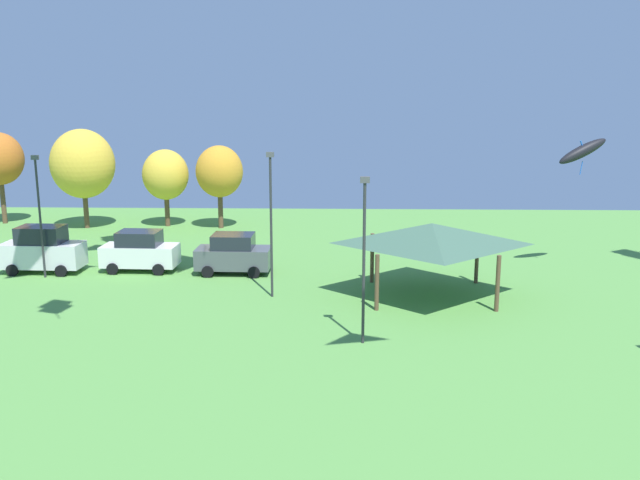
{
  "coord_description": "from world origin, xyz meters",
  "views": [
    {
      "loc": [
        0.0,
        2.38,
        9.58
      ],
      "look_at": [
        -0.37,
        15.08,
        6.86
      ],
      "focal_mm": 38.0,
      "sensor_mm": 36.0,
      "label": 1
    }
  ],
  "objects_px": {
    "light_post_3": "(39,210)",
    "treeline_tree_3": "(219,172)",
    "light_post_2": "(364,252)",
    "parked_car_third_from_left": "(233,254)",
    "light_post_1": "(271,217)",
    "park_pavilion": "(432,234)",
    "parked_car_second_from_left": "(140,251)",
    "treeline_tree_1": "(83,164)",
    "kite_flying_0": "(18,13)",
    "parked_car_leftmost": "(42,250)",
    "kite_flying_10": "(583,151)",
    "treeline_tree_2": "(165,175)"
  },
  "relations": [
    {
      "from": "kite_flying_0",
      "to": "parked_car_leftmost",
      "type": "height_order",
      "value": "kite_flying_0"
    },
    {
      "from": "parked_car_leftmost",
      "to": "light_post_1",
      "type": "bearing_deg",
      "value": -16.99
    },
    {
      "from": "kite_flying_0",
      "to": "parked_car_leftmost",
      "type": "bearing_deg",
      "value": 112.87
    },
    {
      "from": "parked_car_leftmost",
      "to": "treeline_tree_2",
      "type": "distance_m",
      "value": 14.32
    },
    {
      "from": "light_post_1",
      "to": "treeline_tree_3",
      "type": "height_order",
      "value": "light_post_1"
    },
    {
      "from": "parked_car_third_from_left",
      "to": "light_post_3",
      "type": "xyz_separation_m",
      "value": [
        -10.02,
        -1.16,
        2.59
      ]
    },
    {
      "from": "light_post_2",
      "to": "parked_car_third_from_left",
      "type": "bearing_deg",
      "value": 122.72
    },
    {
      "from": "parked_car_leftmost",
      "to": "light_post_3",
      "type": "bearing_deg",
      "value": -63.34
    },
    {
      "from": "parked_car_second_from_left",
      "to": "light_post_1",
      "type": "distance_m",
      "value": 9.55
    },
    {
      "from": "kite_flying_0",
      "to": "light_post_1",
      "type": "height_order",
      "value": "kite_flying_0"
    },
    {
      "from": "kite_flying_0",
      "to": "light_post_3",
      "type": "relative_size",
      "value": 0.66
    },
    {
      "from": "kite_flying_10",
      "to": "light_post_3",
      "type": "height_order",
      "value": "kite_flying_10"
    },
    {
      "from": "park_pavilion",
      "to": "light_post_1",
      "type": "relative_size",
      "value": 1.0
    },
    {
      "from": "parked_car_leftmost",
      "to": "parked_car_third_from_left",
      "type": "distance_m",
      "value": 10.54
    },
    {
      "from": "light_post_3",
      "to": "parked_car_second_from_left",
      "type": "bearing_deg",
      "value": 18.02
    },
    {
      "from": "park_pavilion",
      "to": "light_post_3",
      "type": "bearing_deg",
      "value": 172.15
    },
    {
      "from": "kite_flying_10",
      "to": "park_pavilion",
      "type": "distance_m",
      "value": 10.87
    },
    {
      "from": "parked_car_second_from_left",
      "to": "treeline_tree_2",
      "type": "relative_size",
      "value": 0.73
    },
    {
      "from": "light_post_3",
      "to": "parked_car_leftmost",
      "type": "bearing_deg",
      "value": 115.57
    },
    {
      "from": "parked_car_second_from_left",
      "to": "treeline_tree_1",
      "type": "height_order",
      "value": "treeline_tree_1"
    },
    {
      "from": "treeline_tree_3",
      "to": "kite_flying_10",
      "type": "bearing_deg",
      "value": -27.72
    },
    {
      "from": "light_post_3",
      "to": "kite_flying_0",
      "type": "bearing_deg",
      "value": -67.91
    },
    {
      "from": "treeline_tree_2",
      "to": "light_post_2",
      "type": "bearing_deg",
      "value": -60.15
    },
    {
      "from": "parked_car_leftmost",
      "to": "parked_car_second_from_left",
      "type": "relative_size",
      "value": 1.05
    },
    {
      "from": "parked_car_third_from_left",
      "to": "treeline_tree_3",
      "type": "height_order",
      "value": "treeline_tree_3"
    },
    {
      "from": "parked_car_leftmost",
      "to": "treeline_tree_2",
      "type": "bearing_deg",
      "value": 76.86
    },
    {
      "from": "park_pavilion",
      "to": "treeline_tree_1",
      "type": "relative_size",
      "value": 0.97
    },
    {
      "from": "light_post_3",
      "to": "treeline_tree_2",
      "type": "relative_size",
      "value": 1.15
    },
    {
      "from": "light_post_2",
      "to": "light_post_3",
      "type": "bearing_deg",
      "value": 150.88
    },
    {
      "from": "light_post_2",
      "to": "treeline_tree_3",
      "type": "distance_m",
      "value": 25.4
    },
    {
      "from": "kite_flying_0",
      "to": "light_post_1",
      "type": "xyz_separation_m",
      "value": [
        10.97,
        0.74,
        -9.21
      ]
    },
    {
      "from": "parked_car_second_from_left",
      "to": "light_post_3",
      "type": "distance_m",
      "value": 5.61
    },
    {
      "from": "kite_flying_10",
      "to": "light_post_1",
      "type": "distance_m",
      "value": 17.62
    },
    {
      "from": "light_post_2",
      "to": "treeline_tree_1",
      "type": "distance_m",
      "value": 30.4
    },
    {
      "from": "treeline_tree_2",
      "to": "treeline_tree_1",
      "type": "bearing_deg",
      "value": -171.32
    },
    {
      "from": "parked_car_leftmost",
      "to": "treeline_tree_1",
      "type": "height_order",
      "value": "treeline_tree_1"
    },
    {
      "from": "light_post_2",
      "to": "treeline_tree_1",
      "type": "xyz_separation_m",
      "value": [
        -19.61,
        23.2,
        1.01
      ]
    },
    {
      "from": "light_post_1",
      "to": "park_pavilion",
      "type": "bearing_deg",
      "value": 2.92
    },
    {
      "from": "treeline_tree_3",
      "to": "kite_flying_0",
      "type": "bearing_deg",
      "value": -106.86
    },
    {
      "from": "kite_flying_10",
      "to": "parked_car_leftmost",
      "type": "distance_m",
      "value": 30.03
    },
    {
      "from": "park_pavilion",
      "to": "kite_flying_10",
      "type": "bearing_deg",
      "value": 31.63
    },
    {
      "from": "parked_car_second_from_left",
      "to": "light_post_1",
      "type": "bearing_deg",
      "value": -29.19
    },
    {
      "from": "light_post_3",
      "to": "treeline_tree_3",
      "type": "xyz_separation_m",
      "value": [
        7.06,
        14.13,
        0.47
      ]
    },
    {
      "from": "parked_car_second_from_left",
      "to": "park_pavilion",
      "type": "bearing_deg",
      "value": -13.66
    },
    {
      "from": "parked_car_third_from_left",
      "to": "parked_car_second_from_left",
      "type": "bearing_deg",
      "value": 176.88
    },
    {
      "from": "parked_car_leftmost",
      "to": "park_pavilion",
      "type": "bearing_deg",
      "value": -9.5
    },
    {
      "from": "parked_car_third_from_left",
      "to": "park_pavilion",
      "type": "height_order",
      "value": "park_pavilion"
    },
    {
      "from": "treeline_tree_2",
      "to": "treeline_tree_3",
      "type": "xyz_separation_m",
      "value": [
        4.12,
        -0.62,
        0.32
      ]
    },
    {
      "from": "kite_flying_0",
      "to": "treeline_tree_3",
      "type": "height_order",
      "value": "kite_flying_0"
    },
    {
      "from": "kite_flying_10",
      "to": "light_post_2",
      "type": "relative_size",
      "value": 0.45
    }
  ]
}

